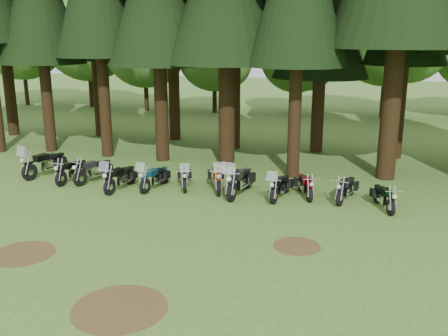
{
  "coord_description": "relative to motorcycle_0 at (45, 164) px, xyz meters",
  "views": [
    {
      "loc": [
        5.86,
        -13.21,
        6.01
      ],
      "look_at": [
        1.1,
        5.0,
        1.0
      ],
      "focal_mm": 40.0,
      "sensor_mm": 36.0,
      "label": 1
    }
  ],
  "objects": [
    {
      "name": "motorcycle_9",
      "position": [
        11.4,
        -0.05,
        -0.11
      ],
      "size": [
        0.77,
        1.91,
        0.8
      ],
      "rotation": [
        0.0,
        0.0,
        0.34
      ],
      "color": "black",
      "rests_on": "ground"
    },
    {
      "name": "dirt_patch_2",
      "position": [
        8.16,
        -9.37,
        -0.52
      ],
      "size": [
        2.2,
        2.2,
        0.01
      ],
      "primitive_type": "cylinder",
      "color": "#4C3D1E",
      "rests_on": "ground"
    },
    {
      "name": "decid_1",
      "position": [
        -8.82,
        20.39,
        5.31
      ],
      "size": [
        7.91,
        7.69,
        9.88
      ],
      "color": "#312110",
      "rests_on": "ground"
    },
    {
      "name": "ground",
      "position": [
        7.16,
        -5.37,
        -0.53
      ],
      "size": [
        120.0,
        120.0,
        0.0
      ],
      "primitive_type": "plane",
      "color": "#406B25",
      "rests_on": "ground"
    },
    {
      "name": "motorcycle_10",
      "position": [
        12.93,
        -0.15,
        -0.1
      ],
      "size": [
        0.64,
        2.02,
        0.83
      ],
      "rotation": [
        0.0,
        0.0,
        -0.25
      ],
      "color": "black",
      "rests_on": "ground"
    },
    {
      "name": "motorcycle_2",
      "position": [
        2.54,
        -0.27,
        -0.07
      ],
      "size": [
        0.77,
        2.14,
        0.89
      ],
      "rotation": [
        0.0,
        0.0,
        -0.29
      ],
      "color": "black",
      "rests_on": "ground"
    },
    {
      "name": "motorcycle_8",
      "position": [
        10.5,
        -0.54,
        -0.08
      ],
      "size": [
        0.6,
        2.1,
        1.32
      ],
      "rotation": [
        0.0,
        0.0,
        -0.17
      ],
      "color": "black",
      "rests_on": "ground"
    },
    {
      "name": "motorcycle_4",
      "position": [
        5.42,
        -0.6,
        -0.08
      ],
      "size": [
        0.59,
        2.12,
        1.33
      ],
      "rotation": [
        0.0,
        0.0,
        -0.16
      ],
      "color": "black",
      "rests_on": "ground"
    },
    {
      "name": "decid_0",
      "position": [
        -14.94,
        19.89,
        5.37
      ],
      "size": [
        8.0,
        7.78,
        10.0
      ],
      "color": "#312110",
      "rests_on": "ground"
    },
    {
      "name": "motorcycle_3",
      "position": [
        4.13,
        -1.06,
        -0.05
      ],
      "size": [
        0.55,
        2.26,
        1.42
      ],
      "rotation": [
        0.0,
        0.0,
        -0.11
      ],
      "color": "black",
      "rests_on": "ground"
    },
    {
      "name": "motorcycle_5",
      "position": [
        6.56,
        -0.16,
        -0.1
      ],
      "size": [
        0.89,
        1.97,
        1.26
      ],
      "rotation": [
        0.0,
        0.0,
        0.34
      ],
      "color": "black",
      "rests_on": "ground"
    },
    {
      "name": "motorcycle_6",
      "position": [
        7.91,
        -0.13,
        -0.05
      ],
      "size": [
        1.02,
        2.21,
        1.42
      ],
      "rotation": [
        0.0,
        0.0,
        0.34
      ],
      "color": "black",
      "rests_on": "ground"
    },
    {
      "name": "dirt_patch_0",
      "position": [
        4.16,
        -7.37,
        -0.52
      ],
      "size": [
        1.8,
        1.8,
        0.01
      ],
      "primitive_type": "cylinder",
      "color": "#4C3D1E",
      "rests_on": "ground"
    },
    {
      "name": "dirt_patch_1",
      "position": [
        11.66,
        -4.87,
        -0.52
      ],
      "size": [
        1.4,
        1.4,
        0.01
      ],
      "primitive_type": "cylinder",
      "color": "#4C3D1E",
      "rests_on": "ground"
    },
    {
      "name": "motorcycle_7",
      "position": [
        8.92,
        -0.52,
        0.0
      ],
      "size": [
        0.62,
        2.52,
        1.58
      ],
      "rotation": [
        0.0,
        0.0,
        -0.12
      ],
      "color": "black",
      "rests_on": "ground"
    },
    {
      "name": "decid_5",
      "position": [
        15.46,
        20.34,
        5.71
      ],
      "size": [
        8.45,
        8.21,
        10.56
      ],
      "color": "#312110",
      "rests_on": "ground"
    },
    {
      "name": "motorcycle_0",
      "position": [
        0.0,
        0.0,
        0.0
      ],
      "size": [
        0.94,
        2.48,
        1.57
      ],
      "rotation": [
        0.0,
        0.0,
        -0.26
      ],
      "color": "black",
      "rests_on": "ground"
    },
    {
      "name": "motorcycle_11",
      "position": [
        14.27,
        -0.78,
        -0.12
      ],
      "size": [
        0.7,
        1.9,
        0.79
      ],
      "rotation": [
        0.0,
        0.0,
        0.31
      ],
      "color": "black",
      "rests_on": "ground"
    },
    {
      "name": "decid_4",
      "position": [
        8.74,
        20.95,
        3.85
      ],
      "size": [
        5.93,
        5.76,
        7.41
      ],
      "color": "#312110",
      "rests_on": "ground"
    },
    {
      "name": "decid_2",
      "position": [
        -3.27,
        19.41,
        4.43
      ],
      "size": [
        6.72,
        6.53,
        8.4
      ],
      "color": "#312110",
      "rests_on": "ground"
    },
    {
      "name": "motorcycle_1",
      "position": [
        1.63,
        -0.5,
        -0.08
      ],
      "size": [
        0.36,
        2.15,
        0.87
      ],
      "rotation": [
        0.0,
        0.0,
        -0.08
      ],
      "color": "black",
      "rests_on": "ground"
    },
    {
      "name": "decid_3",
      "position": [
        2.45,
        19.76,
        3.99
      ],
      "size": [
        6.12,
        5.95,
        7.65
      ],
      "color": "#312110",
      "rests_on": "ground"
    }
  ]
}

